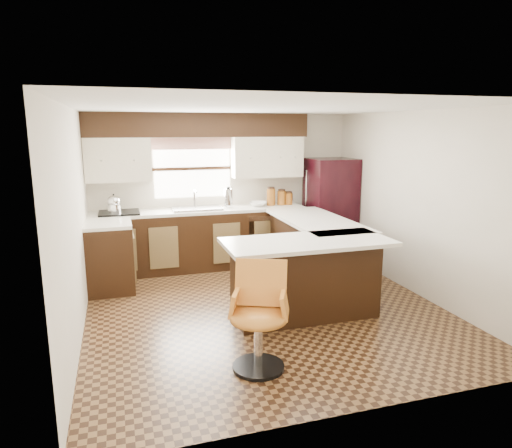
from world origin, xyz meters
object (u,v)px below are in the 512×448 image
object	(u,v)px
peninsula_long	(313,254)
refrigerator	(330,210)
bar_chair	(259,318)
peninsula_return	(305,280)

from	to	relation	value
peninsula_long	refrigerator	xyz separation A→B (m)	(0.82, 1.16, 0.40)
peninsula_long	refrigerator	world-z (taller)	refrigerator
refrigerator	bar_chair	distance (m)	3.85
peninsula_long	bar_chair	bearing A→B (deg)	-125.48
peninsula_return	refrigerator	world-z (taller)	refrigerator
peninsula_long	peninsula_return	xyz separation A→B (m)	(-0.53, -0.97, 0.00)
refrigerator	peninsula_long	bearing A→B (deg)	-125.18
refrigerator	bar_chair	size ratio (longest dim) A/B	1.72
peninsula_return	peninsula_long	bearing A→B (deg)	61.70
bar_chair	peninsula_return	bearing A→B (deg)	72.09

